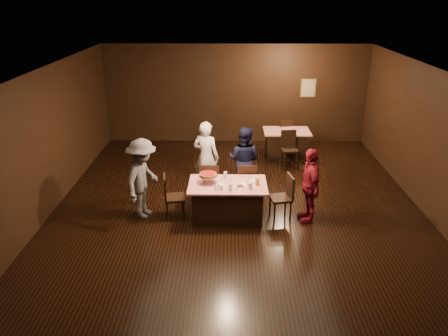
{
  "coord_description": "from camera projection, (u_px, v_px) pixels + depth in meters",
  "views": [
    {
      "loc": [
        -0.18,
        -8.21,
        4.44
      ],
      "look_at": [
        -0.29,
        0.23,
        1.0
      ],
      "focal_mm": 35.0,
      "sensor_mm": 36.0,
      "label": 1
    }
  ],
  "objects": [
    {
      "name": "diner_red_shirt",
      "position": [
        310.0,
        185.0,
        8.83
      ],
      "size": [
        0.49,
        0.96,
        1.57
      ],
      "primitive_type": "imported",
      "rotation": [
        0.0,
        0.0,
        -1.45
      ],
      "color": "maroon",
      "rests_on": "ground"
    },
    {
      "name": "plate_empty",
      "position": [
        254.0,
        181.0,
        9.06
      ],
      "size": [
        0.25,
        0.25,
        0.01
      ],
      "primitive_type": "cylinder",
      "color": "white",
      "rests_on": "main_table"
    },
    {
      "name": "diner_white_jacket",
      "position": [
        206.0,
        157.0,
        10.12
      ],
      "size": [
        0.73,
        0.6,
        1.71
      ],
      "primitive_type": "imported",
      "rotation": [
        0.0,
        0.0,
        2.79
      ],
      "color": "white",
      "rests_on": "ground"
    },
    {
      "name": "room",
      "position": [
        239.0,
        118.0,
        8.48
      ],
      "size": [
        10.0,
        10.04,
        3.02
      ],
      "color": "black",
      "rests_on": "ground"
    },
    {
      "name": "back_table",
      "position": [
        286.0,
        144.0,
        12.46
      ],
      "size": [
        1.3,
        0.9,
        0.77
      ],
      "primitive_type": "cube",
      "color": "#AE1E0B",
      "rests_on": "ground"
    },
    {
      "name": "glass_back",
      "position": [
        225.0,
        175.0,
        9.18
      ],
      "size": [
        0.08,
        0.08,
        0.14
      ],
      "primitive_type": "cylinder",
      "color": "silver",
      "rests_on": "main_table"
    },
    {
      "name": "plate_with_slice",
      "position": [
        240.0,
        187.0,
        8.75
      ],
      "size": [
        0.25,
        0.25,
        0.06
      ],
      "color": "white",
      "rests_on": "main_table"
    },
    {
      "name": "chair_far_right",
      "position": [
        246.0,
        182.0,
        9.73
      ],
      "size": [
        0.46,
        0.46,
        0.95
      ],
      "primitive_type": "cube",
      "rotation": [
        0.0,
        0.0,
        3.25
      ],
      "color": "black",
      "rests_on": "ground"
    },
    {
      "name": "chair_back_far",
      "position": [
        284.0,
        134.0,
        12.98
      ],
      "size": [
        0.5,
        0.5,
        0.95
      ],
      "primitive_type": "cube",
      "rotation": [
        0.0,
        0.0,
        3.35
      ],
      "color": "black",
      "rests_on": "ground"
    },
    {
      "name": "chair_end_left",
      "position": [
        175.0,
        197.0,
        9.05
      ],
      "size": [
        0.48,
        0.48,
        0.95
      ],
      "primitive_type": "cube",
      "rotation": [
        0.0,
        0.0,
        1.74
      ],
      "color": "black",
      "rests_on": "ground"
    },
    {
      "name": "napkin_left",
      "position": [
        220.0,
        185.0,
        8.88
      ],
      "size": [
        0.21,
        0.21,
        0.01
      ],
      "primitive_type": "cube",
      "rotation": [
        0.0,
        0.0,
        -0.35
      ],
      "color": "white",
      "rests_on": "main_table"
    },
    {
      "name": "chair_end_right",
      "position": [
        281.0,
        197.0,
        9.03
      ],
      "size": [
        0.49,
        0.49,
        0.95
      ],
      "primitive_type": "cube",
      "rotation": [
        0.0,
        0.0,
        -1.38
      ],
      "color": "black",
      "rests_on": "ground"
    },
    {
      "name": "glass_front_right",
      "position": [
        250.0,
        186.0,
        8.66
      ],
      "size": [
        0.08,
        0.08,
        0.14
      ],
      "primitive_type": "cylinder",
      "color": "silver",
      "rests_on": "main_table"
    },
    {
      "name": "chair_back_near",
      "position": [
        289.0,
        149.0,
        11.78
      ],
      "size": [
        0.46,
        0.46,
        0.95
      ],
      "primitive_type": "cube",
      "rotation": [
        0.0,
        0.0,
        0.1
      ],
      "color": "black",
      "rests_on": "ground"
    },
    {
      "name": "main_table",
      "position": [
        228.0,
        201.0,
        9.07
      ],
      "size": [
        1.6,
        1.0,
        0.77
      ],
      "primitive_type": "cube",
      "color": "#B00B17",
      "rests_on": "ground"
    },
    {
      "name": "glass_front_left",
      "position": [
        230.0,
        187.0,
        8.62
      ],
      "size": [
        0.08,
        0.08,
        0.14
      ],
      "primitive_type": "cylinder",
      "color": "silver",
      "rests_on": "main_table"
    },
    {
      "name": "napkin_center",
      "position": [
        242.0,
        184.0,
        8.92
      ],
      "size": [
        0.19,
        0.19,
        0.01
      ],
      "primitive_type": "cube",
      "rotation": [
        0.0,
        0.0,
        0.21
      ],
      "color": "white",
      "rests_on": "main_table"
    },
    {
      "name": "diner_grey_knit",
      "position": [
        143.0,
        179.0,
        8.97
      ],
      "size": [
        0.91,
        1.23,
        1.71
      ],
      "primitive_type": "imported",
      "rotation": [
        0.0,
        0.0,
        1.29
      ],
      "color": "#5E5E63",
      "rests_on": "ground"
    },
    {
      "name": "diner_navy_hoodie",
      "position": [
        244.0,
        160.0,
        10.11
      ],
      "size": [
        0.95,
        0.86,
        1.59
      ],
      "primitive_type": "imported",
      "rotation": [
        0.0,
        0.0,
        2.73
      ],
      "color": "black",
      "rests_on": "ground"
    },
    {
      "name": "condiments",
      "position": [
        219.0,
        188.0,
        8.65
      ],
      "size": [
        0.17,
        0.1,
        0.09
      ],
      "color": "silver",
      "rests_on": "main_table"
    },
    {
      "name": "chair_far_left",
      "position": [
        210.0,
        182.0,
        9.74
      ],
      "size": [
        0.43,
        0.43,
        0.95
      ],
      "primitive_type": "cube",
      "rotation": [
        0.0,
        0.0,
        3.11
      ],
      "color": "black",
      "rests_on": "ground"
    },
    {
      "name": "pizza_stand",
      "position": [
        208.0,
        175.0,
        8.91
      ],
      "size": [
        0.38,
        0.38,
        0.22
      ],
      "color": "black",
      "rests_on": "main_table"
    },
    {
      "name": "glass_amber",
      "position": [
        257.0,
        182.0,
        8.85
      ],
      "size": [
        0.08,
        0.08,
        0.14
      ],
      "primitive_type": "cylinder",
      "color": "#BF7F26",
      "rests_on": "main_table"
    }
  ]
}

